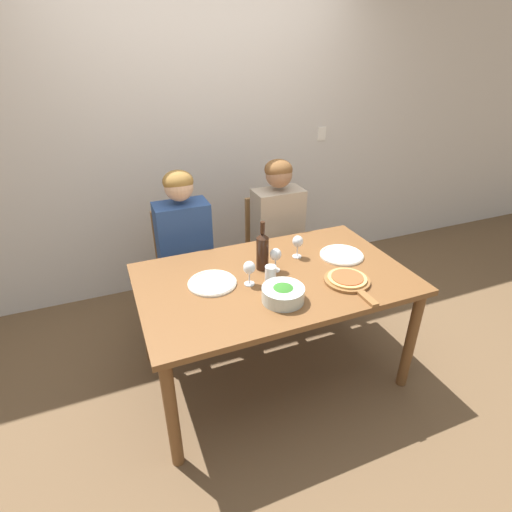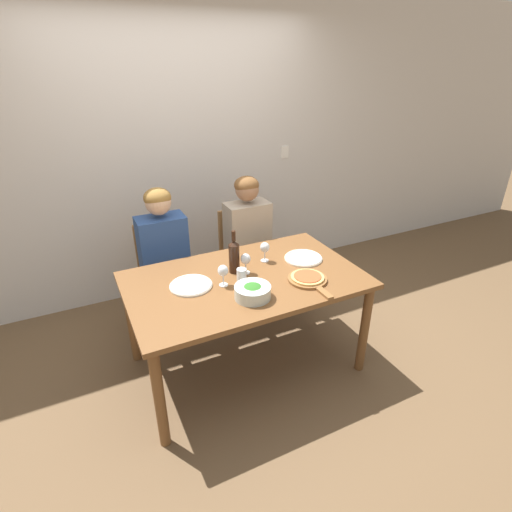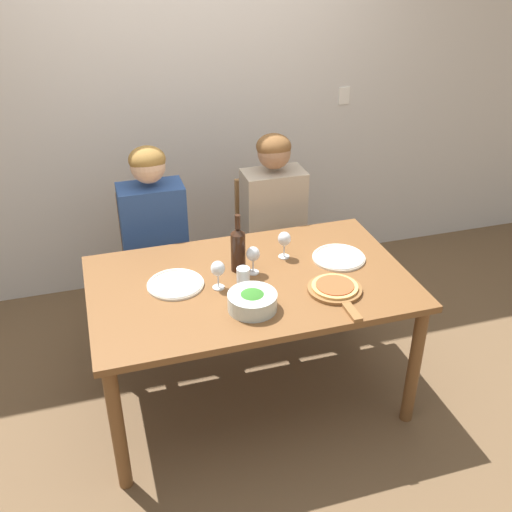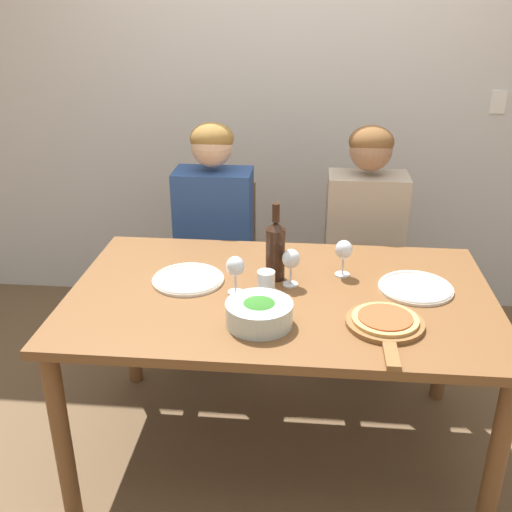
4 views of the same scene
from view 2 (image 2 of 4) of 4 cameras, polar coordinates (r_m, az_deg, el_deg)
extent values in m
plane|color=brown|center=(3.20, -1.39, -15.00)|extent=(40.00, 40.00, 0.00)
cube|color=silver|center=(3.81, -10.96, 14.41)|extent=(10.00, 0.05, 2.70)
cube|color=white|center=(4.23, 4.16, 14.59)|extent=(0.08, 0.01, 0.12)
cube|color=brown|center=(2.77, -1.56, -3.49)|extent=(1.61, 0.98, 0.04)
cylinder|color=brown|center=(2.50, -13.62, -19.31)|extent=(0.07, 0.07, 0.72)
cylinder|color=brown|center=(3.03, 15.22, -10.09)|extent=(0.07, 0.07, 0.72)
cylinder|color=brown|center=(3.16, -17.40, -8.77)|extent=(0.07, 0.07, 0.72)
cylinder|color=brown|center=(3.60, 6.48, -2.98)|extent=(0.07, 0.07, 0.72)
cube|color=#9E7042|center=(3.45, -12.69, -3.12)|extent=(0.42, 0.42, 0.04)
cube|color=#9E7042|center=(3.52, -13.86, 1.55)|extent=(0.38, 0.03, 0.42)
cylinder|color=#9E7042|center=(3.39, -14.60, -8.68)|extent=(0.04, 0.04, 0.43)
cylinder|color=#9E7042|center=(3.46, -8.44, -7.25)|extent=(0.04, 0.04, 0.43)
cylinder|color=#9E7042|center=(3.71, -15.92, -5.55)|extent=(0.04, 0.04, 0.43)
cylinder|color=#9E7042|center=(3.77, -10.29, -4.32)|extent=(0.04, 0.04, 0.43)
cube|color=#9E7042|center=(3.66, -1.31, -0.62)|extent=(0.42, 0.42, 0.04)
cube|color=#9E7042|center=(3.73, -2.62, 3.75)|extent=(0.38, 0.03, 0.42)
cylinder|color=#9E7042|center=(3.56, -2.76, -5.85)|extent=(0.04, 0.04, 0.43)
cylinder|color=#9E7042|center=(3.70, 2.65, -4.46)|extent=(0.04, 0.04, 0.43)
cylinder|color=#9E7042|center=(3.86, -5.03, -3.12)|extent=(0.04, 0.04, 0.43)
cylinder|color=#9E7042|center=(4.00, 0.04, -1.94)|extent=(0.04, 0.04, 0.43)
cylinder|color=#28282D|center=(3.48, -13.44, -7.11)|extent=(0.10, 0.10, 0.47)
cylinder|color=#28282D|center=(3.51, -10.59, -6.47)|extent=(0.10, 0.10, 0.47)
cube|color=navy|center=(3.31, -13.09, 1.07)|extent=(0.38, 0.22, 0.54)
cylinder|color=navy|center=(3.13, -15.24, -3.84)|extent=(0.07, 0.31, 0.14)
cylinder|color=navy|center=(3.20, -8.28, -2.33)|extent=(0.07, 0.31, 0.14)
sphere|color=#DBAD89|center=(3.16, -13.82, 7.45)|extent=(0.20, 0.20, 0.20)
ellipsoid|color=olive|center=(3.16, -13.93, 8.10)|extent=(0.21, 0.21, 0.15)
cylinder|color=#28282D|center=(3.67, -2.02, -4.42)|extent=(0.10, 0.10, 0.47)
cylinder|color=#28282D|center=(3.74, 0.49, -3.79)|extent=(0.10, 0.10, 0.47)
cube|color=tan|center=(3.52, -1.22, 3.42)|extent=(0.38, 0.22, 0.54)
cylinder|color=tan|center=(3.31, -2.53, -1.05)|extent=(0.07, 0.31, 0.14)
cylinder|color=tan|center=(3.47, 3.51, 0.30)|extent=(0.07, 0.31, 0.14)
sphere|color=#9E7051|center=(3.39, -1.29, 9.49)|extent=(0.20, 0.20, 0.20)
ellipsoid|color=brown|center=(3.39, -1.37, 10.10)|extent=(0.21, 0.21, 0.15)
cylinder|color=black|center=(2.79, -3.14, -0.36)|extent=(0.08, 0.08, 0.21)
cone|color=black|center=(2.74, -3.20, 1.89)|extent=(0.08, 0.08, 0.03)
cylinder|color=black|center=(2.72, -3.22, 2.88)|extent=(0.03, 0.03, 0.07)
cylinder|color=silver|center=(2.52, -0.49, -5.15)|extent=(0.23, 0.23, 0.08)
ellipsoid|color=#2D6B23|center=(2.52, -0.49, -5.07)|extent=(0.19, 0.19, 0.09)
cylinder|color=silver|center=(2.69, -9.27, -4.19)|extent=(0.28, 0.28, 0.01)
torus|color=silver|center=(2.69, -9.28, -4.08)|extent=(0.28, 0.28, 0.02)
cylinder|color=silver|center=(3.03, 6.78, -0.34)|extent=(0.28, 0.28, 0.01)
torus|color=silver|center=(3.03, 6.79, -0.24)|extent=(0.28, 0.28, 0.02)
cylinder|color=brown|center=(2.75, 7.35, -3.28)|extent=(0.27, 0.27, 0.02)
cube|color=brown|center=(2.61, 9.79, -5.27)|extent=(0.04, 0.14, 0.02)
cylinder|color=tan|center=(2.74, 7.37, -3.01)|extent=(0.23, 0.23, 0.01)
cylinder|color=#AD4C28|center=(2.74, 7.38, -2.87)|extent=(0.19, 0.19, 0.01)
cylinder|color=silver|center=(2.68, -4.66, -4.13)|extent=(0.06, 0.06, 0.01)
cylinder|color=silver|center=(2.66, -4.69, -3.38)|extent=(0.01, 0.01, 0.07)
ellipsoid|color=silver|center=(2.63, -4.74, -2.08)|extent=(0.07, 0.07, 0.08)
ellipsoid|color=maroon|center=(2.63, -4.73, -2.31)|extent=(0.06, 0.06, 0.03)
cylinder|color=silver|center=(2.98, 1.25, -0.66)|extent=(0.06, 0.06, 0.01)
cylinder|color=silver|center=(2.96, 1.25, 0.04)|extent=(0.01, 0.01, 0.07)
ellipsoid|color=silver|center=(2.93, 1.27, 1.24)|extent=(0.07, 0.07, 0.08)
ellipsoid|color=maroon|center=(2.94, 1.27, 1.03)|extent=(0.06, 0.06, 0.03)
cylinder|color=silver|center=(2.82, -1.46, -2.39)|extent=(0.06, 0.06, 0.01)
cylinder|color=silver|center=(2.80, -1.47, -1.67)|extent=(0.01, 0.01, 0.07)
ellipsoid|color=silver|center=(2.77, -1.49, -0.41)|extent=(0.07, 0.07, 0.08)
ellipsoid|color=maroon|center=(2.77, -1.48, -0.64)|extent=(0.06, 0.06, 0.03)
cylinder|color=silver|center=(2.67, -2.07, -2.93)|extent=(0.07, 0.07, 0.11)
camera|label=1|loc=(0.37, -6.33, 7.11)|focal=28.00mm
camera|label=3|loc=(0.46, 121.06, 20.20)|focal=42.00mm
camera|label=4|loc=(1.14, 52.67, -0.27)|focal=42.00mm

